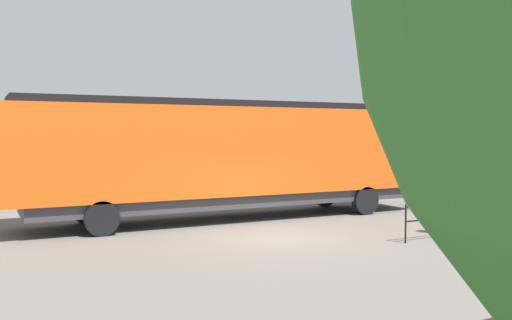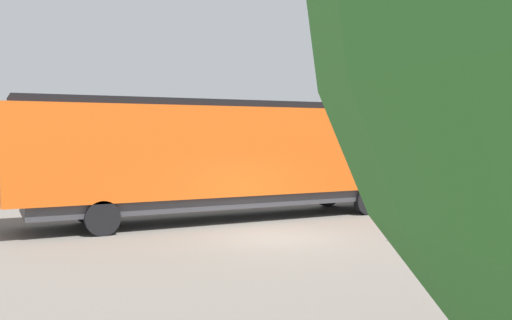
{
  "view_description": "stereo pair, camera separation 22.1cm",
  "coord_description": "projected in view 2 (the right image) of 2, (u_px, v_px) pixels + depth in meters",
  "views": [
    {
      "loc": [
        14.68,
        -8.16,
        3.16
      ],
      "look_at": [
        -0.22,
        -0.59,
        2.38
      ],
      "focal_mm": 38.89,
      "sensor_mm": 36.0,
      "label": 1
    },
    {
      "loc": [
        14.78,
        -7.96,
        3.16
      ],
      "look_at": [
        -0.22,
        -0.59,
        2.38
      ],
      "focal_mm": 38.89,
      "sensor_mm": 36.0,
      "label": 2
    }
  ],
  "objects": [
    {
      "name": "ground_plane",
      "position": [
        276.0,
        238.0,
        16.9
      ],
      "size": [
        120.0,
        120.0,
        0.0
      ],
      "primitive_type": "plane",
      "color": "#666059"
    },
    {
      "name": "locomotive",
      "position": [
        246.0,
        154.0,
        20.87
      ],
      "size": [
        3.14,
        15.92,
        4.35
      ],
      "color": "#D15114",
      "rests_on": "ground_plane"
    }
  ]
}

